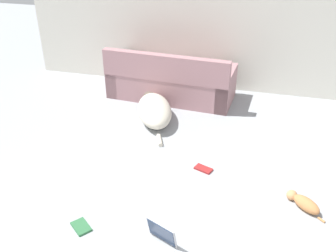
# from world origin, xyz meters

# --- Properties ---
(wall_back) EXTENTS (7.22, 0.06, 2.41)m
(wall_back) POSITION_xyz_m (0.00, 4.57, 1.21)
(wall_back) COLOR silver
(wall_back) RESTS_ON ground_plane
(couch) EXTENTS (2.14, 0.98, 0.86)m
(couch) POSITION_xyz_m (-0.83, 3.93, 0.28)
(couch) COLOR #A3757A
(couch) RESTS_ON ground_plane
(dog) EXTENTS (0.86, 1.42, 0.34)m
(dog) POSITION_xyz_m (-0.88, 3.11, 0.17)
(dog) COLOR beige
(dog) RESTS_ON ground_plane
(cat) EXTENTS (0.42, 0.39, 0.14)m
(cat) POSITION_xyz_m (1.24, 1.60, 0.07)
(cat) COLOR #BC7A47
(cat) RESTS_ON ground_plane
(laptop_open) EXTENTS (0.42, 0.40, 0.26)m
(laptop_open) POSITION_xyz_m (-0.12, 0.67, 0.08)
(laptop_open) COLOR #B7B7BC
(laptop_open) RESTS_ON ground_plane
(book_green) EXTENTS (0.26, 0.25, 0.02)m
(book_green) POSITION_xyz_m (-0.94, 0.71, 0.01)
(book_green) COLOR #2D663D
(book_green) RESTS_ON ground_plane
(book_red) EXTENTS (0.24, 0.18, 0.02)m
(book_red) POSITION_xyz_m (0.08, 2.00, 0.01)
(book_red) COLOR maroon
(book_red) RESTS_ON ground_plane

